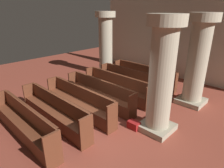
% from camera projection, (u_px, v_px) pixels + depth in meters
% --- Properties ---
extents(ground_plane, '(19.20, 19.20, 0.00)m').
position_uv_depth(ground_plane, '(92.00, 120.00, 6.50)').
color(ground_plane, brown).
extents(back_wall, '(10.00, 0.16, 4.50)m').
position_uv_depth(back_wall, '(182.00, 35.00, 9.76)').
color(back_wall, beige).
rests_on(back_wall, ground).
extents(pew_row_0, '(3.36, 0.47, 0.94)m').
position_uv_depth(pew_row_0, '(143.00, 75.00, 9.34)').
color(pew_row_0, brown).
rests_on(pew_row_0, ground).
extents(pew_row_1, '(3.36, 0.46, 0.94)m').
position_uv_depth(pew_row_1, '(131.00, 80.00, 8.69)').
color(pew_row_1, brown).
rests_on(pew_row_1, ground).
extents(pew_row_2, '(3.36, 0.46, 0.94)m').
position_uv_depth(pew_row_2, '(116.00, 85.00, 8.04)').
color(pew_row_2, brown).
rests_on(pew_row_2, ground).
extents(pew_row_3, '(3.36, 0.47, 0.94)m').
position_uv_depth(pew_row_3, '(99.00, 92.00, 7.39)').
color(pew_row_3, brown).
rests_on(pew_row_3, ground).
extents(pew_row_4, '(3.36, 0.46, 0.94)m').
position_uv_depth(pew_row_4, '(79.00, 100.00, 6.75)').
color(pew_row_4, brown).
rests_on(pew_row_4, ground).
extents(pew_row_5, '(3.36, 0.46, 0.94)m').
position_uv_depth(pew_row_5, '(54.00, 110.00, 6.10)').
color(pew_row_5, brown).
rests_on(pew_row_5, ground).
extents(pew_row_6, '(3.36, 0.47, 0.94)m').
position_uv_depth(pew_row_6, '(23.00, 122.00, 5.45)').
color(pew_row_6, brown).
rests_on(pew_row_6, ground).
extents(pillar_aisle_side, '(1.06, 1.06, 3.38)m').
position_uv_depth(pillar_aisle_side, '(198.00, 59.00, 7.03)').
color(pillar_aisle_side, '#9F967E').
rests_on(pillar_aisle_side, ground).
extents(pillar_far_side, '(1.06, 1.06, 3.38)m').
position_uv_depth(pillar_far_side, '(106.00, 43.00, 10.41)').
color(pillar_far_side, '#9F967E').
rests_on(pillar_far_side, ground).
extents(pillar_aisle_rear, '(1.01, 1.01, 3.38)m').
position_uv_depth(pillar_aisle_rear, '(161.00, 76.00, 5.34)').
color(pillar_aisle_rear, '#9F967E').
rests_on(pillar_aisle_rear, ground).
extents(lectern, '(0.48, 0.45, 1.08)m').
position_uv_depth(lectern, '(166.00, 73.00, 9.69)').
color(lectern, '#492215').
rests_on(lectern, ground).
extents(hymn_book, '(0.15, 0.20, 0.03)m').
position_uv_depth(hymn_book, '(159.00, 68.00, 8.85)').
color(hymn_book, navy).
rests_on(hymn_book, pew_row_0).
extents(kneeler_box_red, '(0.37, 0.25, 0.24)m').
position_uv_depth(kneeler_box_red, '(134.00, 125.00, 5.99)').
color(kneeler_box_red, maroon).
rests_on(kneeler_box_red, ground).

